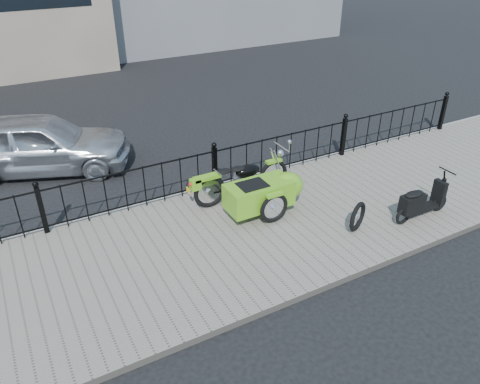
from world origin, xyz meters
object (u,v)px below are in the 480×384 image
motorcycle_sidecar (263,189)px  sedan_car (40,143)px  spare_tire (358,217)px  scooter (420,203)px

motorcycle_sidecar → sedan_car: sedan_car is taller
motorcycle_sidecar → spare_tire: size_ratio=3.94×
scooter → sedan_car: 8.44m
motorcycle_sidecar → spare_tire: bearing=-51.3°
scooter → motorcycle_sidecar: bearing=145.1°
scooter → spare_tire: scooter is taller
scooter → spare_tire: bearing=168.3°
motorcycle_sidecar → sedan_car: size_ratio=0.56×
spare_tire → scooter: bearing=-11.7°
sedan_car → spare_tire: bearing=-118.7°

